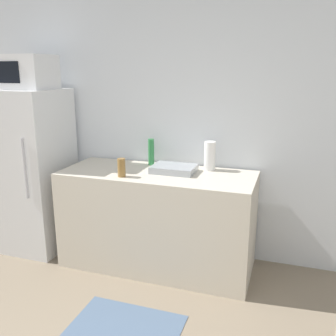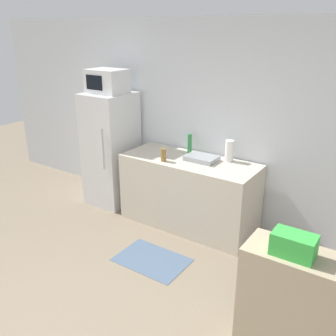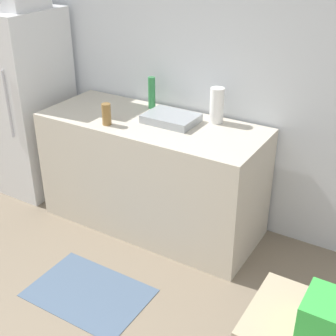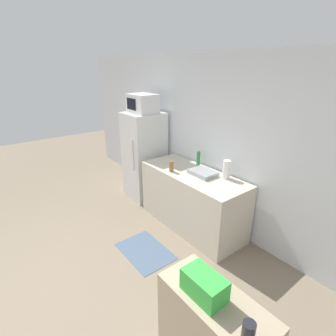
{
  "view_description": "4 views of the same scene",
  "coord_description": "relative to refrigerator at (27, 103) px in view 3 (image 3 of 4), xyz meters",
  "views": [
    {
      "loc": [
        1.01,
        -0.71,
        1.81
      ],
      "look_at": [
        0.15,
        1.84,
        1.09
      ],
      "focal_mm": 40.0,
      "sensor_mm": 36.0,
      "label": 1
    },
    {
      "loc": [
        2.15,
        -1.49,
        2.48
      ],
      "look_at": [
        0.09,
        1.54,
        1.09
      ],
      "focal_mm": 40.0,
      "sensor_mm": 36.0,
      "label": 2
    },
    {
      "loc": [
        1.69,
        -0.41,
        2.22
      ],
      "look_at": [
        0.34,
        1.83,
        0.85
      ],
      "focal_mm": 50.0,
      "sensor_mm": 36.0,
      "label": 3
    },
    {
      "loc": [
        2.5,
        -0.18,
        2.43
      ],
      "look_at": [
        -0.15,
        1.88,
        1.08
      ],
      "focal_mm": 28.0,
      "sensor_mm": 36.0,
      "label": 4
    }
  ],
  "objects": [
    {
      "name": "wall_back",
      "position": [
        1.43,
        0.42,
        0.49
      ],
      "size": [
        8.0,
        0.06,
        2.6
      ],
      "primitive_type": "cube",
      "color": "silver",
      "rests_on": "ground_plane"
    },
    {
      "name": "refrigerator",
      "position": [
        0.0,
        0.0,
        0.0
      ],
      "size": [
        0.61,
        0.68,
        1.62
      ],
      "color": "silver",
      "rests_on": "ground_plane"
    },
    {
      "name": "counter",
      "position": [
        1.32,
        0.01,
        -0.36
      ],
      "size": [
        1.75,
        0.7,
        0.91
      ],
      "primitive_type": "cube",
      "color": "beige",
      "rests_on": "ground_plane"
    },
    {
      "name": "sink_basin",
      "position": [
        1.46,
        0.07,
        0.13
      ],
      "size": [
        0.39,
        0.29,
        0.06
      ],
      "primitive_type": "cube",
      "color": "#9EA3A8",
      "rests_on": "counter"
    },
    {
      "name": "bottle_tall",
      "position": [
        1.17,
        0.26,
        0.22
      ],
      "size": [
        0.06,
        0.06,
        0.25
      ],
      "primitive_type": "cylinder",
      "color": "#2D7F42",
      "rests_on": "counter"
    },
    {
      "name": "bottle_short",
      "position": [
        1.07,
        -0.21,
        0.18
      ],
      "size": [
        0.07,
        0.07,
        0.16
      ],
      "primitive_type": "cylinder",
      "color": "olive",
      "rests_on": "counter"
    },
    {
      "name": "paper_towel_roll",
      "position": [
        1.75,
        0.25,
        0.23
      ],
      "size": [
        0.1,
        0.1,
        0.27
      ],
      "primitive_type": "cylinder",
      "color": "white",
      "rests_on": "counter"
    },
    {
      "name": "kitchen_rug",
      "position": [
        1.42,
        -0.94,
        -0.81
      ],
      "size": [
        0.8,
        0.54,
        0.01
      ],
      "primitive_type": "cube",
      "color": "slate",
      "rests_on": "ground_plane"
    }
  ]
}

